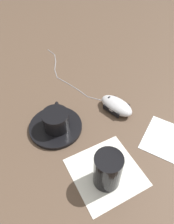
{
  "coord_description": "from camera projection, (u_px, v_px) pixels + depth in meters",
  "views": [
    {
      "loc": [
        0.28,
        0.25,
        0.52
      ],
      "look_at": [
        -0.01,
        -0.08,
        0.03
      ],
      "focal_mm": 35.0,
      "sensor_mm": 36.0,
      "label": 1
    }
  ],
  "objects": [
    {
      "name": "ground_plane",
      "position": [
        103.0,
        136.0,
        0.64
      ],
      "size": [
        3.0,
        3.0,
        0.0
      ],
      "primitive_type": "plane",
      "color": "brown"
    },
    {
      "name": "saucer",
      "position": [
        56.0,
        127.0,
        0.66
      ],
      "size": [
        0.16,
        0.16,
        0.01
      ],
      "primitive_type": "cylinder",
      "color": "black",
      "rests_on": "ground"
    },
    {
      "name": "coffee_cup",
      "position": [
        56.0,
        120.0,
        0.63
      ],
      "size": [
        0.08,
        0.09,
        0.06
      ],
      "color": "black",
      "rests_on": "saucer"
    },
    {
      "name": "computer_mouse",
      "position": [
        116.0,
        106.0,
        0.7
      ],
      "size": [
        0.07,
        0.12,
        0.04
      ],
      "color": "silver",
      "rests_on": "ground"
    },
    {
      "name": "mouse_cable",
      "position": [
        65.0,
        74.0,
        0.83
      ],
      "size": [
        0.09,
        0.38,
        0.0
      ],
      "color": "gray",
      "rests_on": "ground"
    },
    {
      "name": "napkin_under_glass",
      "position": [
        106.0,
        172.0,
        0.56
      ],
      "size": [
        0.2,
        0.2,
        0.0
      ],
      "primitive_type": "cube",
      "rotation": [
        0.0,
        0.0,
        -0.24
      ],
      "color": "silver",
      "rests_on": "ground"
    },
    {
      "name": "drinking_glass",
      "position": [
        108.0,
        170.0,
        0.51
      ],
      "size": [
        0.07,
        0.07,
        0.1
      ],
      "primitive_type": "cylinder",
      "color": "black",
      "rests_on": "napkin_under_glass"
    },
    {
      "name": "napkin_spare",
      "position": [
        169.0,
        140.0,
        0.63
      ],
      "size": [
        0.17,
        0.17,
        0.0
      ],
      "primitive_type": "cube",
      "rotation": [
        0.0,
        0.0,
        0.33
      ],
      "color": "white",
      "rests_on": "ground"
    }
  ]
}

